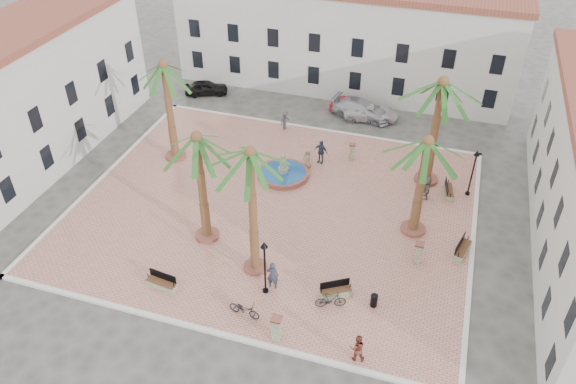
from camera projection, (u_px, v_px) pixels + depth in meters
name	position (u px, v px, depth m)	size (l,w,h in m)	color
ground	(274.00, 208.00, 37.95)	(120.00, 120.00, 0.00)	#56544F
plaza	(274.00, 207.00, 37.91)	(26.00, 22.00, 0.15)	tan
kerb_n	(317.00, 129.00, 46.32)	(26.30, 0.30, 0.16)	silver
kerb_s	(207.00, 330.00, 29.49)	(26.30, 0.30, 0.16)	silver
kerb_e	(472.00, 247.00, 34.74)	(0.30, 22.30, 0.16)	silver
kerb_w	(106.00, 174.00, 41.07)	(0.30, 22.30, 0.16)	silver
building_north	(345.00, 36.00, 50.41)	(30.40, 7.40, 9.50)	silver
building_west	(19.00, 102.00, 39.59)	(6.40, 24.40, 10.00)	silver
fountain	(283.00, 173.00, 40.63)	(3.71, 3.71, 1.91)	#975140
palm_nw	(165.00, 76.00, 38.82)	(5.04, 5.04, 7.87)	#975140
palm_sw	(198.00, 149.00, 31.56)	(4.94, 4.94, 7.64)	#975140
palm_s	(251.00, 166.00, 28.80)	(4.59, 4.59, 8.42)	#975140
palm_e	(426.00, 153.00, 32.41)	(5.13, 5.13, 7.02)	#975140
palm_ne	(441.00, 94.00, 36.27)	(5.50, 5.50, 8.09)	#975140
bench_s	(162.00, 284.00, 31.72)	(1.91, 0.80, 0.98)	gray
bench_se	(336.00, 292.00, 31.22)	(1.84, 1.43, 0.96)	gray
bench_e	(462.00, 250.00, 33.98)	(1.04, 1.98, 1.00)	gray
bench_ne	(448.00, 191.00, 38.82)	(0.82, 1.81, 0.92)	gray
lamppost_s	(265.00, 259.00, 30.12)	(0.41, 0.41, 3.73)	black
lamppost_e	(474.00, 165.00, 37.55)	(0.39, 0.39, 3.57)	black
bollard_se	(276.00, 328.00, 28.53)	(0.57, 0.57, 1.53)	gray
bollard_n	(352.00, 151.00, 42.15)	(0.59, 0.59, 1.35)	gray
bollard_e	(419.00, 253.00, 33.07)	(0.54, 0.54, 1.48)	gray
litter_bin	(374.00, 300.00, 30.56)	(0.40, 0.40, 0.77)	black
cyclist_a	(273.00, 275.00, 31.34)	(0.68, 0.45, 1.86)	#2F3344
bicycle_a	(244.00, 309.00, 29.95)	(0.64, 1.83, 0.96)	black
cyclist_b	(357.00, 348.00, 27.49)	(0.81, 0.63, 1.66)	maroon
bicycle_b	(331.00, 300.00, 30.41)	(0.49, 1.72, 1.03)	black
pedestrian_fountain_a	(308.00, 159.00, 41.23)	(0.75, 0.49, 1.53)	#A08061
pedestrian_fountain_b	(321.00, 152.00, 41.68)	(1.10, 0.46, 1.87)	#2C3A51
pedestrian_north	(285.00, 120.00, 45.71)	(1.08, 0.62, 1.67)	#49484E
pedestrian_east	(427.00, 188.00, 38.16)	(1.59, 0.51, 1.71)	#6A5C51
car_black	(206.00, 88.00, 51.20)	(1.56, 3.87, 1.32)	black
car_red	(352.00, 106.00, 48.44)	(1.30, 3.73, 1.23)	maroon
car_silver	(362.00, 109.00, 47.68)	(2.10, 5.17, 1.50)	#B6B8C0
car_white	(371.00, 112.00, 47.47)	(2.12, 4.59, 1.27)	silver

